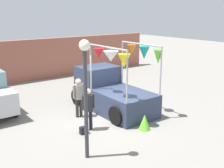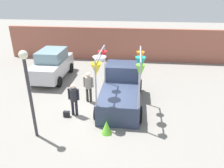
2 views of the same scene
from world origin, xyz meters
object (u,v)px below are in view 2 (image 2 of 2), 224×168
at_px(person_customer, 74,97).
at_px(folded_kite_bundle_lime, 107,127).
at_px(parked_car, 52,65).
at_px(handbag, 67,114).
at_px(street_lamp, 28,83).
at_px(person_vendor, 88,84).
at_px(vendor_truck, 121,88).

relative_size(person_customer, folded_kite_bundle_lime, 2.66).
bearing_deg(folded_kite_bundle_lime, parked_car, 128.02).
xyz_separation_m(person_customer, handbag, (-0.35, -0.20, -0.82)).
relative_size(person_customer, street_lamp, 0.45).
bearing_deg(person_vendor, folded_kite_bundle_lime, -63.74).
height_order(person_customer, folded_kite_bundle_lime, person_customer).
distance_m(vendor_truck, folded_kite_bundle_lime, 2.80).
bearing_deg(vendor_truck, handbag, -145.26).
bearing_deg(vendor_truck, person_customer, -144.46).
relative_size(parked_car, person_vendor, 2.43).
bearing_deg(vendor_truck, street_lamp, -135.12).
height_order(person_customer, street_lamp, street_lamp).
bearing_deg(person_vendor, parked_car, 136.18).
relative_size(person_customer, handbag, 5.71).
bearing_deg(parked_car, street_lamp, -75.89).
bearing_deg(parked_car, vendor_truck, -30.90).
distance_m(vendor_truck, handbag, 3.02).
bearing_deg(person_vendor, vendor_truck, 3.18).
xyz_separation_m(person_vendor, handbag, (-0.74, -1.58, -0.85)).
bearing_deg(handbag, person_customer, 29.74).
bearing_deg(folded_kite_bundle_lime, person_vendor, 116.26).
xyz_separation_m(parked_car, person_vendor, (3.03, -2.90, 0.05)).
distance_m(parked_car, person_customer, 5.03).
bearing_deg(folded_kite_bundle_lime, vendor_truck, 82.05).
relative_size(parked_car, person_customer, 2.50).
bearing_deg(street_lamp, vendor_truck, 44.88).
relative_size(vendor_truck, person_vendor, 2.49).
relative_size(person_vendor, street_lamp, 0.46).
bearing_deg(vendor_truck, person_vendor, -176.82).
xyz_separation_m(vendor_truck, folded_kite_bundle_lime, (-0.38, -2.71, -0.56)).
distance_m(vendor_truck, parked_car, 5.48).
xyz_separation_m(vendor_truck, person_customer, (-2.06, -1.47, 0.10)).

